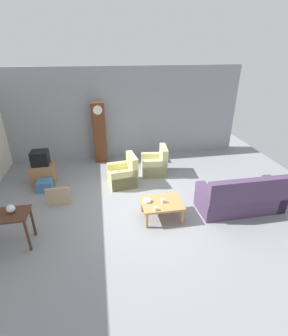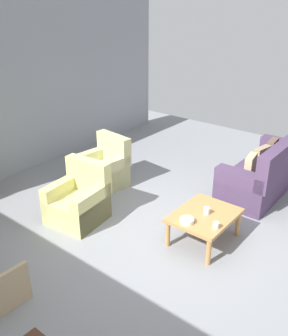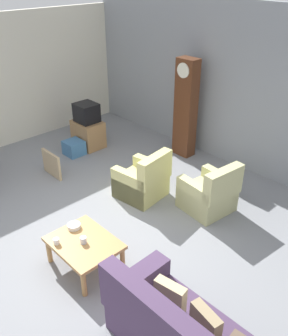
{
  "view_description": "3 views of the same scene",
  "coord_description": "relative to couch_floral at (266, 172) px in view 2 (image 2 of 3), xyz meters",
  "views": [
    {
      "loc": [
        -0.95,
        -5.34,
        3.77
      ],
      "look_at": [
        0.11,
        0.56,
        0.85
      ],
      "focal_mm": 26.72,
      "sensor_mm": 36.0,
      "label": 1
    },
    {
      "loc": [
        -3.67,
        -2.65,
        3.19
      ],
      "look_at": [
        0.26,
        0.5,
        0.88
      ],
      "focal_mm": 40.0,
      "sensor_mm": 36.0,
      "label": 2
    },
    {
      "loc": [
        3.7,
        -2.56,
        3.78
      ],
      "look_at": [
        0.14,
        0.83,
        0.98
      ],
      "focal_mm": 39.03,
      "sensor_mm": 36.0,
      "label": 3
    }
  ],
  "objects": [
    {
      "name": "ground_plane",
      "position": [
        -2.38,
        0.58,
        -0.36
      ],
      "size": [
        10.4,
        10.4,
        0.0
      ],
      "primitive_type": "plane",
      "color": "gray"
    },
    {
      "name": "cup_white_porcelain",
      "position": [
        -2.25,
        -0.23,
        0.12
      ],
      "size": [
        0.08,
        0.08,
        0.09
      ],
      "primitive_type": "cylinder",
      "color": "white",
      "rests_on": "coffee_table_wood"
    },
    {
      "name": "armchair_olive_near",
      "position": [
        -2.76,
        1.86,
        -0.05
      ],
      "size": [
        0.88,
        0.85,
        0.92
      ],
      "color": "#CCC67A",
      "rests_on": "ground_plane"
    },
    {
      "name": "garage_door_wall",
      "position": [
        -2.38,
        4.18,
        1.24
      ],
      "size": [
        8.4,
        0.16,
        3.2
      ],
      "primitive_type": "cube",
      "color": "gray",
      "rests_on": "ground_plane"
    },
    {
      "name": "framed_picture_leaning",
      "position": [
        -4.56,
        1.06,
        -0.1
      ],
      "size": [
        0.6,
        0.05,
        0.51
      ],
      "primitive_type": "cube",
      "color": "tan",
      "rests_on": "ground_plane"
    },
    {
      "name": "cup_blue_rimmed",
      "position": [
        -2.02,
        0.05,
        0.13
      ],
      "size": [
        0.09,
        0.09,
        0.1
      ],
      "primitive_type": "cylinder",
      "color": "silver",
      "rests_on": "coffee_table_wood"
    },
    {
      "name": "armchair_olive_far",
      "position": [
        -1.68,
        2.4,
        -0.05
      ],
      "size": [
        0.87,
        0.84,
        0.92
      ],
      "color": "#C2C084",
      "rests_on": "ground_plane"
    },
    {
      "name": "couch_floral",
      "position": [
        0.0,
        0.0,
        0.0
      ],
      "size": [
        2.1,
        0.89,
        1.04
      ],
      "color": "#4C3856",
      "rests_on": "ground_plane"
    },
    {
      "name": "coffee_table_wood",
      "position": [
        -2.03,
        0.06,
        0.02
      ],
      "size": [
        0.96,
        0.76,
        0.44
      ],
      "color": "#B27F47",
      "rests_on": "ground_plane"
    },
    {
      "name": "bowl_white_stacked",
      "position": [
        -2.38,
        0.14,
        0.11
      ],
      "size": [
        0.19,
        0.19,
        0.06
      ],
      "primitive_type": "cylinder",
      "color": "white",
      "rests_on": "coffee_table_wood"
    }
  ]
}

